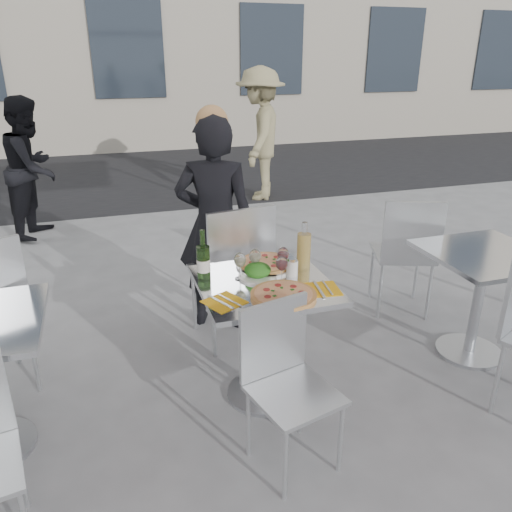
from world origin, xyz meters
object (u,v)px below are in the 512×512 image
object	(u,v)px
pedestrian_a	(32,168)
pizza_far	(266,264)
chair_near	(285,372)
carafe	(304,251)
side_chair_rfar	(407,247)
napkin_right	(322,289)
wine_bottle	(203,261)
wineglass_red_a	(282,264)
chair_far	(235,265)
wineglass_white_a	(240,261)
wineglass_red_b	(283,255)
salad_plate	(258,271)
napkin_left	(224,302)
wineglass_white_b	(255,257)
main_table	(264,316)
sugar_shaker	(292,267)
woman_diner	(215,225)
side_table_right	(481,282)
pedestrian_b	(260,135)
pizza_near	(284,295)

from	to	relation	value
pedestrian_a	pizza_far	xyz separation A→B (m)	(1.59, -3.33, 0.00)
chair_near	carafe	world-z (taller)	carafe
side_chair_rfar	napkin_right	distance (m)	1.37
wine_bottle	wineglass_red_a	distance (m)	0.43
chair_far	wineglass_red_a	size ratio (longest dim) A/B	6.54
side_chair_rfar	pedestrian_a	xyz separation A→B (m)	(-2.86, 2.91, 0.20)
wineglass_white_a	wineglass_red_b	size ratio (longest dim) A/B	1.00
salad_plate	carafe	world-z (taller)	carafe
pizza_far	napkin_left	size ratio (longest dim) A/B	1.50
wineglass_white_b	wineglass_red_a	distance (m)	0.18
napkin_right	wineglass_white_a	bearing A→B (deg)	153.23
side_chair_rfar	wineglass_white_b	world-z (taller)	side_chair_rfar
carafe	napkin_left	size ratio (longest dim) A/B	1.21
wineglass_white_a	main_table	bearing A→B (deg)	-37.63
sugar_shaker	wineglass_red_a	size ratio (longest dim) A/B	0.68
napkin_right	woman_diner	bearing A→B (deg)	113.75
side_table_right	woman_diner	size ratio (longest dim) A/B	0.48
pedestrian_b	carafe	size ratio (longest dim) A/B	6.16
salad_plate	pedestrian_a	bearing A→B (deg)	113.23
pedestrian_a	napkin_right	world-z (taller)	pedestrian_a
carafe	wineglass_red_a	xyz separation A→B (m)	(-0.18, -0.13, -0.01)
pizza_near	wineglass_red_b	xyz separation A→B (m)	(0.10, 0.29, 0.10)
pedestrian_a	salad_plate	distance (m)	3.77
pedestrian_a	pedestrian_b	bearing A→B (deg)	-57.50
wineglass_white_a	side_chair_rfar	bearing A→B (deg)	20.65
wineglass_white_b	wineglass_red_a	world-z (taller)	same
pizza_far	wineglass_white_a	bearing A→B (deg)	-147.04
napkin_left	napkin_right	size ratio (longest dim) A/B	1.18
side_chair_rfar	pedestrian_b	bearing A→B (deg)	-70.47
salad_plate	wineglass_white_b	xyz separation A→B (m)	(-0.00, 0.04, 0.07)
woman_diner	wineglass_red_b	xyz separation A→B (m)	(0.20, -0.85, 0.08)
pedestrian_a	wineglass_red_a	distance (m)	3.91
pizza_near	wineglass_red_b	size ratio (longest dim) A/B	2.20
chair_far	carafe	distance (m)	0.63
pedestrian_a	wineglass_white_a	xyz separation A→B (m)	(1.39, -3.46, 0.09)
woman_diner	pedestrian_b	bearing A→B (deg)	-90.51
side_table_right	main_table	bearing A→B (deg)	180.00
chair_near	chair_far	bearing A→B (deg)	73.28
carafe	napkin_right	xyz separation A→B (m)	(-0.01, -0.28, -0.11)
chair_far	woman_diner	size ratio (longest dim) A/B	0.66
side_table_right	woman_diner	distance (m)	1.84
napkin_left	carafe	bearing A→B (deg)	0.59
side_chair_rfar	napkin_right	size ratio (longest dim) A/B	4.71
wineglass_white_a	napkin_right	distance (m)	0.48
woman_diner	wineglass_white_a	bearing A→B (deg)	108.61
carafe	napkin_left	xyz separation A→B (m)	(-0.55, -0.27, -0.11)
chair_near	pizza_far	distance (m)	0.76
wineglass_white_a	napkin_left	distance (m)	0.31
woman_diner	sugar_shaker	world-z (taller)	woman_diner
wineglass_white_b	side_chair_rfar	bearing A→B (deg)	20.94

